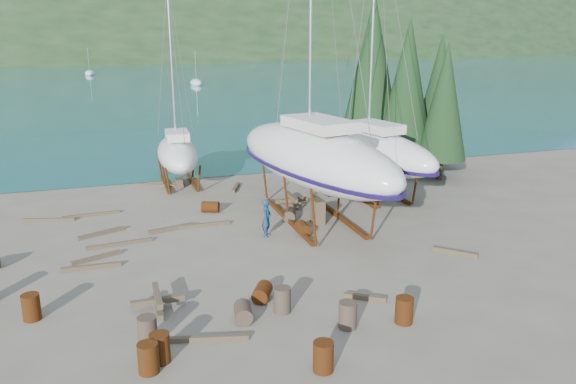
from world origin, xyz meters
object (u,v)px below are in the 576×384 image
object	(u,v)px
large_sailboat_near	(314,156)
large_sailboat_far	(372,150)
worker	(267,218)
small_sailboat_shore	(177,153)

from	to	relation	value
large_sailboat_near	large_sailboat_far	bearing A→B (deg)	22.35
large_sailboat_far	worker	size ratio (longest dim) A/B	9.06
small_sailboat_shore	large_sailboat_near	bearing A→B (deg)	-55.36
large_sailboat_far	small_sailboat_shore	size ratio (longest dim) A/B	1.33
large_sailboat_near	worker	distance (m)	4.02
large_sailboat_near	worker	world-z (taller)	large_sailboat_near
large_sailboat_near	worker	xyz separation A→B (m)	(-2.86, -1.57, -2.35)
small_sailboat_shore	worker	xyz separation A→B (m)	(2.62, -10.38, -1.09)
small_sailboat_shore	worker	distance (m)	10.76
worker	large_sailboat_far	bearing A→B (deg)	-26.55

